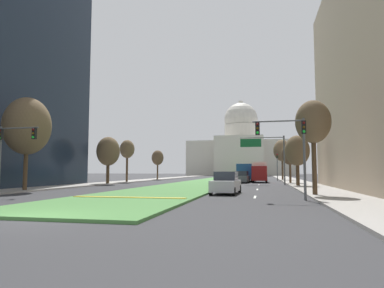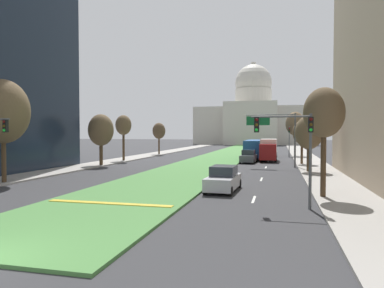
% 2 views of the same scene
% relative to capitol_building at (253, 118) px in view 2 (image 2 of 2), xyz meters
% --- Properties ---
extents(ground_plane, '(272.34, 272.34, 0.00)m').
position_rel_capitol_building_xyz_m(ground_plane, '(0.00, -61.07, -9.44)').
color(ground_plane, '#333335').
extents(grass_median, '(8.36, 111.41, 0.14)m').
position_rel_capitol_building_xyz_m(grass_median, '(0.00, -67.26, -9.37)').
color(grass_median, '#4C8442').
rests_on(grass_median, ground_plane).
extents(median_curb_nose, '(7.52, 0.50, 0.04)m').
position_rel_capitol_building_xyz_m(median_curb_nose, '(0.00, -113.69, -9.28)').
color(median_curb_nose, gold).
rests_on(median_curb_nose, grass_median).
extents(lane_dashes_right, '(0.16, 74.47, 0.01)m').
position_rel_capitol_building_xyz_m(lane_dashes_right, '(7.84, -74.61, -9.44)').
color(lane_dashes_right, silver).
rests_on(lane_dashes_right, ground_plane).
extents(sidewalk_left, '(4.00, 111.41, 0.15)m').
position_rel_capitol_building_xyz_m(sidewalk_left, '(-13.50, -73.45, -9.37)').
color(sidewalk_left, '#9E9991').
rests_on(sidewalk_left, ground_plane).
extents(sidewalk_right, '(4.00, 111.41, 0.15)m').
position_rel_capitol_building_xyz_m(sidewalk_right, '(13.50, -73.45, -9.37)').
color(sidewalk_right, '#9E9991').
rests_on(sidewalk_right, ground_plane).
extents(capitol_building, '(39.75, 28.98, 29.95)m').
position_rel_capitol_building_xyz_m(capitol_building, '(0.00, 0.00, 0.00)').
color(capitol_building, beige).
rests_on(capitol_building, ground_plane).
extents(traffic_light_near_right, '(3.34, 0.35, 5.20)m').
position_rel_capitol_building_xyz_m(traffic_light_near_right, '(10.16, -111.86, -5.64)').
color(traffic_light_near_right, '#515456').
rests_on(traffic_light_near_right, ground_plane).
extents(traffic_light_far_right, '(0.28, 0.35, 5.20)m').
position_rel_capitol_building_xyz_m(traffic_light_far_right, '(11.00, -70.37, -6.13)').
color(traffic_light_far_right, '#515456').
rests_on(traffic_light_far_right, ground_plane).
extents(overhead_guide_sign, '(5.90, 0.20, 6.50)m').
position_rel_capitol_building_xyz_m(overhead_guide_sign, '(8.97, -88.19, -4.78)').
color(overhead_guide_sign, '#515456').
rests_on(overhead_guide_sign, ground_plane).
extents(street_tree_left_near, '(4.14, 4.14, 8.46)m').
position_rel_capitol_building_xyz_m(street_tree_left_near, '(-12.31, -107.78, -3.59)').
color(street_tree_left_near, '#4C3823').
rests_on(street_tree_left_near, ground_plane).
extents(street_tree_right_near, '(2.52, 2.52, 7.00)m').
position_rel_capitol_building_xyz_m(street_tree_right_near, '(12.06, -108.42, -4.09)').
color(street_tree_right_near, '#4C3823').
rests_on(street_tree_right_near, ground_plane).
extents(street_tree_left_mid, '(3.12, 3.12, 6.44)m').
position_rel_capitol_building_xyz_m(street_tree_left_mid, '(-12.07, -92.04, -5.00)').
color(street_tree_left_mid, '#4C3823').
rests_on(street_tree_left_mid, ground_plane).
extents(street_tree_right_mid, '(2.82, 2.82, 5.95)m').
position_rel_capitol_building_xyz_m(street_tree_right_mid, '(12.34, -93.46, -5.30)').
color(street_tree_right_mid, '#4C3823').
rests_on(street_tree_right_mid, ground_plane).
extents(street_tree_left_far, '(2.29, 2.29, 6.68)m').
position_rel_capitol_building_xyz_m(street_tree_left_far, '(-12.44, -84.69, -4.29)').
color(street_tree_left_far, '#4C3823').
rests_on(street_tree_left_far, ground_plane).
extents(street_tree_right_far, '(2.39, 2.39, 5.68)m').
position_rel_capitol_building_xyz_m(street_tree_right_far, '(12.21, -84.27, -5.30)').
color(street_tree_right_far, '#4C3823').
rests_on(street_tree_right_far, ground_plane).
extents(street_tree_left_distant, '(2.39, 2.39, 5.96)m').
position_rel_capitol_building_xyz_m(street_tree_left_distant, '(-12.34, -69.43, -5.02)').
color(street_tree_left_distant, '#4C3823').
rests_on(street_tree_left_distant, ground_plane).
extents(street_tree_right_distant, '(3.27, 3.27, 7.75)m').
position_rel_capitol_building_xyz_m(street_tree_right_distant, '(12.03, -68.14, -3.77)').
color(street_tree_right_distant, '#4C3823').
rests_on(street_tree_right_distant, ground_plane).
extents(sedan_lead_stopped, '(2.15, 4.72, 1.79)m').
position_rel_capitol_building_xyz_m(sedan_lead_stopped, '(5.50, -106.94, -8.61)').
color(sedan_lead_stopped, '#BCBCC1').
rests_on(sedan_lead_stopped, ground_plane).
extents(sedan_midblock, '(2.21, 4.24, 1.80)m').
position_rel_capitol_building_xyz_m(sedan_midblock, '(5.31, -83.10, -8.60)').
color(sedan_midblock, '#4C5156').
rests_on(sedan_midblock, ground_plane).
extents(sedan_distant, '(2.18, 4.53, 1.82)m').
position_rel_capitol_building_xyz_m(sedan_distant, '(7.91, -68.11, -8.59)').
color(sedan_distant, brown).
rests_on(sedan_distant, ground_plane).
extents(sedan_far_horizon, '(1.99, 4.28, 1.78)m').
position_rel_capitol_building_xyz_m(sedan_far_horizon, '(5.85, -52.30, -8.61)').
color(sedan_far_horizon, '#4C5156').
rests_on(sedan_far_horizon, ground_plane).
extents(box_truck_delivery, '(2.40, 6.40, 3.20)m').
position_rel_capitol_building_xyz_m(box_truck_delivery, '(7.85, -79.20, -7.76)').
color(box_truck_delivery, maroon).
rests_on(box_truck_delivery, ground_plane).
extents(city_bus, '(2.62, 11.00, 2.95)m').
position_rel_capitol_building_xyz_m(city_bus, '(5.50, -74.78, -7.67)').
color(city_bus, '#1E4C8C').
rests_on(city_bus, ground_plane).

